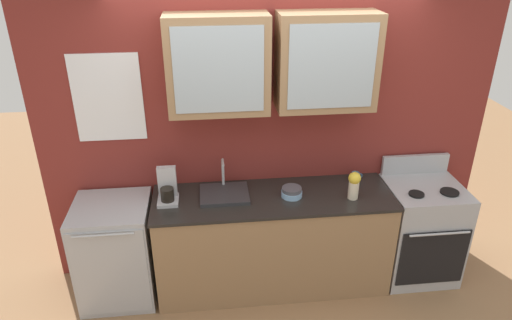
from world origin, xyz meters
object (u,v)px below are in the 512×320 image
sink_faucet (224,193)px  bowl_stack (292,192)px  stove_range (419,230)px  cup_near_sink (355,176)px  coffee_maker (167,189)px  dishwasher (116,252)px  vase (354,184)px

sink_faucet → bowl_stack: sink_faucet is taller
stove_range → cup_near_sink: (-0.59, 0.20, 0.49)m
sink_faucet → bowl_stack: 0.57m
coffee_maker → stove_range: bearing=-1.0°
dishwasher → stove_range: bearing=0.1°
stove_range → cup_near_sink: size_ratio=10.41×
cup_near_sink → dishwasher: cup_near_sink is taller
vase → stove_range: bearing=8.1°
coffee_maker → sink_faucet: bearing=3.5°
stove_range → vase: size_ratio=4.50×
sink_faucet → dishwasher: sink_faucet is taller
cup_near_sink → bowl_stack: bearing=-160.9°
dishwasher → coffee_maker: coffee_maker is taller
bowl_stack → vase: size_ratio=0.73×
bowl_stack → vase: bearing=-9.8°
stove_range → sink_faucet: (-1.77, 0.07, 0.47)m
sink_faucet → coffee_maker: 0.48m
stove_range → vase: (-0.70, -0.10, 0.58)m
coffee_maker → vase: bearing=-5.1°
cup_near_sink → dishwasher: (-2.13, -0.21, -0.49)m
cup_near_sink → dishwasher: size_ratio=0.12×
vase → cup_near_sink: bearing=69.1°
dishwasher → cup_near_sink: bearing=5.5°
bowl_stack → dishwasher: size_ratio=0.19×
dishwasher → coffee_maker: 0.74m
bowl_stack → coffee_maker: 1.03m
bowl_stack → dishwasher: (-1.51, 0.01, -0.50)m
stove_range → dishwasher: size_ratio=1.20×
sink_faucet → stove_range: bearing=-2.1°
vase → coffee_maker: size_ratio=0.83×
vase → dishwasher: bearing=177.3°
stove_range → dishwasher: (-2.71, -0.00, -0.01)m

